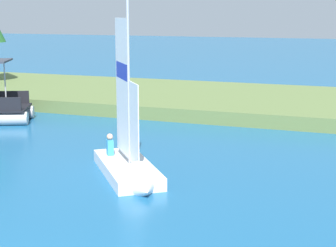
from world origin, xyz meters
TOP-DOWN VIEW (x-y plane):
  - shore_bank at (0.00, 22.14)m, footprint 80.00×10.22m
  - sailboat at (-0.48, 8.16)m, footprint 3.75×4.30m

SIDE VIEW (x-z plane):
  - shore_bank at x=0.00m, z-range 0.00..0.64m
  - sailboat at x=-0.48m, z-range -2.59..3.41m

